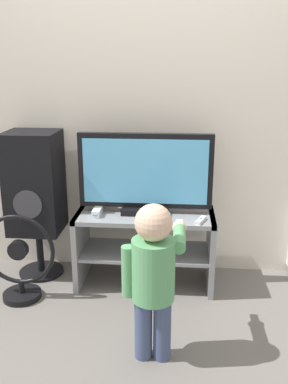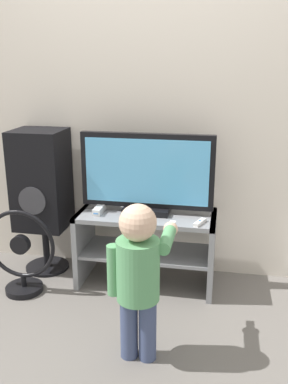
{
  "view_description": "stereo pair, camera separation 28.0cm",
  "coord_description": "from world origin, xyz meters",
  "px_view_note": "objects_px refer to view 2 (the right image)",
  "views": [
    {
      "loc": [
        0.23,
        -2.54,
        1.53
      ],
      "look_at": [
        0.0,
        0.13,
        0.71
      ],
      "focal_mm": 40.0,
      "sensor_mm": 36.0,
      "label": 1
    },
    {
      "loc": [
        0.51,
        -2.5,
        1.53
      ],
      "look_at": [
        0.0,
        0.13,
        0.71
      ],
      "focal_mm": 40.0,
      "sensor_mm": 36.0,
      "label": 2
    }
  ],
  "objects_px": {
    "game_console": "(100,209)",
    "floor_fan": "(21,256)",
    "child": "(139,270)",
    "remote_primary": "(200,222)",
    "speaker_tower": "(41,182)",
    "television": "(147,175)"
  },
  "relations": [
    {
      "from": "game_console",
      "to": "floor_fan",
      "type": "bearing_deg",
      "value": -153.56
    },
    {
      "from": "child",
      "to": "floor_fan",
      "type": "height_order",
      "value": "child"
    },
    {
      "from": "floor_fan",
      "to": "remote_primary",
      "type": "bearing_deg",
      "value": 7.23
    },
    {
      "from": "speaker_tower",
      "to": "floor_fan",
      "type": "height_order",
      "value": "speaker_tower"
    },
    {
      "from": "speaker_tower",
      "to": "floor_fan",
      "type": "relative_size",
      "value": 1.79
    },
    {
      "from": "television",
      "to": "speaker_tower",
      "type": "distance_m",
      "value": 0.8
    },
    {
      "from": "child",
      "to": "floor_fan",
      "type": "relative_size",
      "value": 1.46
    },
    {
      "from": "child",
      "to": "speaker_tower",
      "type": "bearing_deg",
      "value": 135.87
    },
    {
      "from": "television",
      "to": "floor_fan",
      "type": "distance_m",
      "value": 1.01
    },
    {
      "from": "game_console",
      "to": "floor_fan",
      "type": "height_order",
      "value": "floor_fan"
    },
    {
      "from": "game_console",
      "to": "remote_primary",
      "type": "height_order",
      "value": "game_console"
    },
    {
      "from": "television",
      "to": "game_console",
      "type": "relative_size",
      "value": 5.01
    },
    {
      "from": "speaker_tower",
      "to": "floor_fan",
      "type": "bearing_deg",
      "value": -92.69
    },
    {
      "from": "remote_primary",
      "to": "floor_fan",
      "type": "relative_size",
      "value": 0.22
    },
    {
      "from": "remote_primary",
      "to": "speaker_tower",
      "type": "distance_m",
      "value": 1.19
    },
    {
      "from": "remote_primary",
      "to": "child",
      "type": "distance_m",
      "value": 0.71
    },
    {
      "from": "child",
      "to": "speaker_tower",
      "type": "relative_size",
      "value": 0.81
    },
    {
      "from": "child",
      "to": "remote_primary",
      "type": "bearing_deg",
      "value": 68.38
    },
    {
      "from": "speaker_tower",
      "to": "floor_fan",
      "type": "xyz_separation_m",
      "value": [
        -0.02,
        -0.36,
        -0.42
      ]
    },
    {
      "from": "television",
      "to": "remote_primary",
      "type": "height_order",
      "value": "television"
    },
    {
      "from": "game_console",
      "to": "floor_fan",
      "type": "distance_m",
      "value": 0.61
    },
    {
      "from": "child",
      "to": "game_console",
      "type": "bearing_deg",
      "value": 119.72
    }
  ]
}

